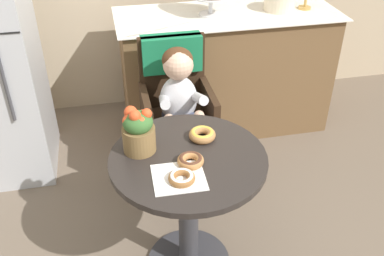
{
  "coord_description": "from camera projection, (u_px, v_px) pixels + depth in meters",
  "views": [
    {
      "loc": [
        -0.31,
        -1.53,
        1.92
      ],
      "look_at": [
        0.05,
        0.15,
        0.77
      ],
      "focal_mm": 40.9,
      "sensor_mm": 36.0,
      "label": 1
    }
  ],
  "objects": [
    {
      "name": "cafe_table",
      "position": [
        188.0,
        192.0,
        2.08
      ],
      "size": [
        0.72,
        0.72,
        0.72
      ],
      "color": "#282321",
      "rests_on": "ground"
    },
    {
      "name": "wicker_chair",
      "position": [
        175.0,
        91.0,
        2.64
      ],
      "size": [
        0.42,
        0.45,
        0.95
      ],
      "rotation": [
        0.0,
        0.0,
        -0.08
      ],
      "color": "#332114",
      "rests_on": "ground"
    },
    {
      "name": "seated_child",
      "position": [
        180.0,
        98.0,
        2.49
      ],
      "size": [
        0.27,
        0.32,
        0.73
      ],
      "color": "silver",
      "rests_on": "ground"
    },
    {
      "name": "paper_napkin",
      "position": [
        179.0,
        177.0,
        1.84
      ],
      "size": [
        0.23,
        0.21,
        0.0
      ],
      "primitive_type": "cube",
      "rotation": [
        0.0,
        0.0,
        -0.03
      ],
      "color": "white",
      "rests_on": "cafe_table"
    },
    {
      "name": "donut_front",
      "position": [
        182.0,
        177.0,
        1.82
      ],
      "size": [
        0.11,
        0.11,
        0.04
      ],
      "color": "#936033",
      "rests_on": "cafe_table"
    },
    {
      "name": "donut_mid",
      "position": [
        202.0,
        134.0,
        2.07
      ],
      "size": [
        0.13,
        0.13,
        0.04
      ],
      "color": "#AD7542",
      "rests_on": "cafe_table"
    },
    {
      "name": "donut_side",
      "position": [
        191.0,
        160.0,
        1.91
      ],
      "size": [
        0.12,
        0.12,
        0.04
      ],
      "color": "#AD7542",
      "rests_on": "cafe_table"
    },
    {
      "name": "flower_vase",
      "position": [
        138.0,
        129.0,
        1.95
      ],
      "size": [
        0.15,
        0.15,
        0.22
      ],
      "color": "brown",
      "rests_on": "cafe_table"
    },
    {
      "name": "display_counter",
      "position": [
        225.0,
        71.0,
        3.27
      ],
      "size": [
        1.56,
        0.62,
        0.9
      ],
      "color": "brown",
      "rests_on": "ground"
    },
    {
      "name": "round_layer_cake",
      "position": [
        280.0,
        2.0,
        3.04
      ],
      "size": [
        0.22,
        0.22,
        0.14
      ],
      "color": "beige",
      "rests_on": "display_counter"
    }
  ]
}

